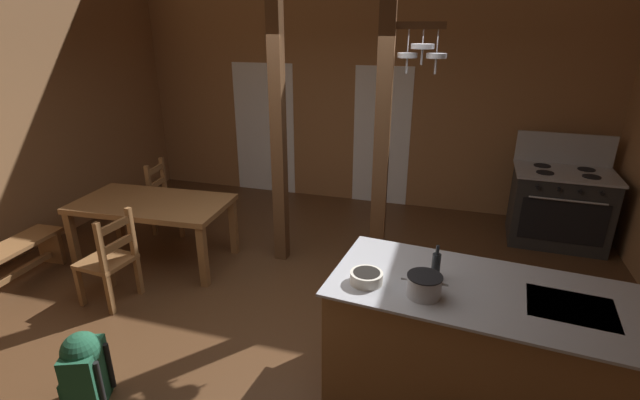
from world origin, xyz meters
TOP-DOWN VIEW (x-y plane):
  - ground_plane at (0.00, 0.00)m, footprint 7.66×7.62m
  - wall_back at (0.00, 3.48)m, footprint 7.66×0.14m
  - glazed_door_back_left at (-1.54, 3.41)m, footprint 1.00×0.01m
  - glazed_panel_back_right at (0.34, 3.41)m, footprint 0.84×0.01m
  - kitchen_island at (1.75, -0.37)m, footprint 2.24×1.16m
  - stove_range at (2.72, 2.70)m, footprint 1.16×0.85m
  - support_post_with_pot_rack at (0.78, 0.88)m, footprint 0.59×0.21m
  - support_post_center at (-0.43, 1.28)m, footprint 0.14×0.14m
  - dining_table at (-1.79, 0.78)m, footprint 1.75×1.00m
  - ladderback_chair_near_window at (-1.68, -0.07)m, footprint 0.48×0.48m
  - ladderback_chair_by_post at (-2.14, 1.56)m, footprint 0.50×0.50m
  - bench_along_left_wall at (-2.91, -0.12)m, footprint 0.41×1.13m
  - backpack at (-0.94, -1.23)m, footprint 0.37×0.38m
  - stockpot_on_counter at (1.31, -0.55)m, footprint 0.30×0.23m
  - mixing_bowl_on_counter at (0.92, -0.51)m, footprint 0.23×0.23m
  - bottle_tall_on_counter at (1.37, -0.31)m, footprint 0.06×0.06m

SIDE VIEW (x-z plane):
  - ground_plane at x=0.00m, z-range -0.10..0.00m
  - bench_along_left_wall at x=-2.91m, z-range 0.08..0.52m
  - backpack at x=-0.94m, z-range 0.02..0.61m
  - ladderback_chair_near_window at x=-1.68m, z-range -0.02..0.93m
  - ladderback_chair_by_post at x=-2.14m, z-range -0.02..0.93m
  - kitchen_island at x=1.75m, z-range 0.00..0.92m
  - stove_range at x=2.72m, z-range -0.18..1.14m
  - dining_table at x=-1.79m, z-range 0.28..1.02m
  - mixing_bowl_on_counter at x=0.92m, z-range 0.92..1.00m
  - stockpot_on_counter at x=1.31m, z-range 0.92..1.07m
  - bottle_tall_on_counter at x=1.37m, z-range 0.90..1.15m
  - glazed_door_back_left at x=-1.54m, z-range 0.00..2.05m
  - glazed_panel_back_right at x=0.34m, z-range 0.00..2.05m
  - support_post_center at x=-0.43m, z-range 0.00..2.97m
  - support_post_with_pot_rack at x=0.78m, z-range 0.10..3.07m
  - wall_back at x=0.00m, z-range 0.00..4.62m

